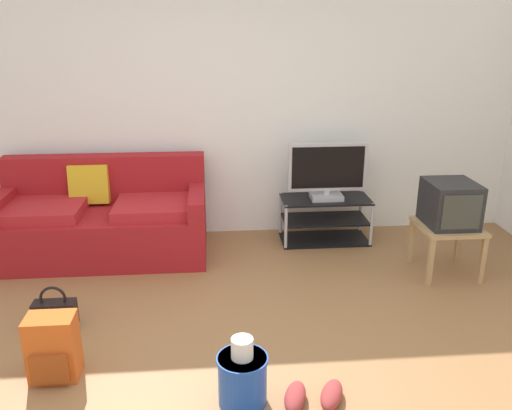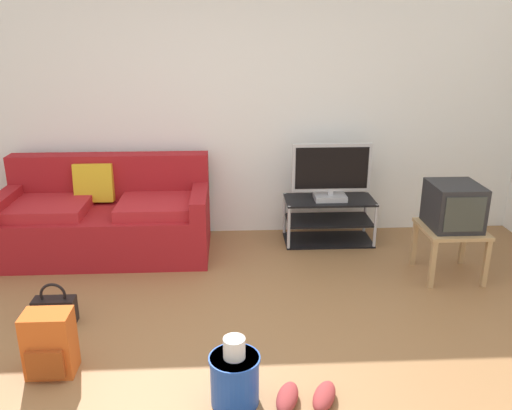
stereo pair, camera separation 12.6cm
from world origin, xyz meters
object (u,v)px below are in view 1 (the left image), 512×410
Objects in this scene: flat_tv at (327,172)px; backpack at (53,348)px; tv_stand at (325,219)px; couch at (103,220)px; cleaning_bucket at (242,376)px; side_table at (447,233)px; sneakers_pair at (313,396)px; handbag at (55,313)px; crt_tv at (450,204)px.

flat_tv is 2.91m from backpack.
tv_stand is at bearing 40.65° from backpack.
cleaning_bucket is (1.16, -2.18, -0.16)m from couch.
side_table is (0.88, -0.78, -0.34)m from flat_tv.
tv_stand is at bearing 67.65° from cleaning_bucket.
backpack reaches higher than sneakers_pair.
handbag is 1.57m from cleaning_bucket.
crt_tv is 2.44m from cleaning_bucket.
side_table reaches higher than sneakers_pair.
sneakers_pair is at bearing -29.43° from handbag.
couch reaches higher than tv_stand.
couch is at bearing 87.98° from backpack.
flat_tv is 2.49m from sneakers_pair.
handbag is (-3.12, -0.63, -0.52)m from crt_tv.
flat_tv is 1.82× the size of sneakers_pair.
tv_stand is (2.11, 0.15, -0.11)m from couch.
side_table is at bearing -90.00° from crt_tv.
crt_tv is 1.07× the size of sneakers_pair.
handbag is at bearing -148.09° from flat_tv.
side_table reaches higher than backpack.
tv_stand is 1.25m from crt_tv.
crt_tv reaches higher than tv_stand.
cleaning_bucket is (-0.95, -2.30, -0.54)m from flat_tv.
couch reaches higher than backpack.
backpack is (-2.08, -1.97, -0.51)m from flat_tv.
crt_tv is (3.00, -0.64, 0.29)m from couch.
sneakers_pair is at bearing -54.83° from couch.
sneakers_pair is at bearing -5.64° from cleaning_bucket.
crt_tv is 1.39× the size of handbag.
handbag is at bearing -147.68° from tv_stand.
flat_tv reaches higher than backpack.
tv_stand reaches higher than sneakers_pair.
handbag is (-0.12, -1.27, -0.22)m from couch.
handbag is at bearing 101.93° from backpack.
backpack is at bearing -157.75° from crt_tv.
backpack is 1.00× the size of sneakers_pair.
side_table is at bearing 18.80° from backpack.
crt_tv is 1.06× the size of cleaning_bucket.
couch is at bearing 118.07° from cleaning_bucket.
handbag is at bearing 144.63° from cleaning_bucket.
couch is 4.50× the size of cleaning_bucket.
couch reaches higher than cleaning_bucket.
cleaning_bucket is at bearing -112.35° from tv_stand.
flat_tv reaches higher than side_table.
tv_stand is at bearing 138.52° from crt_tv.
cleaning_bucket is 1.01× the size of sneakers_pair.
couch is 2.15m from flat_tv.
backpack is 1.30× the size of handbag.
backpack is (-2.08, -1.99, -0.02)m from tv_stand.
sneakers_pair is (1.52, -0.37, -0.16)m from backpack.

